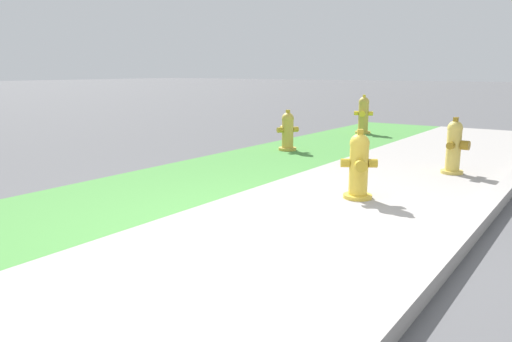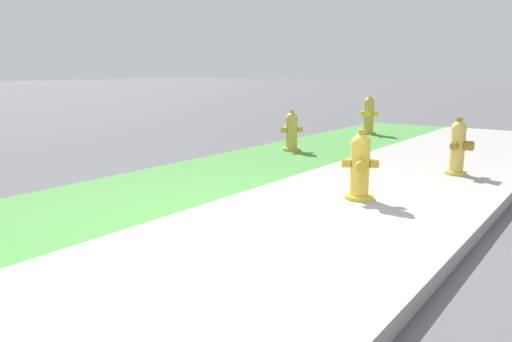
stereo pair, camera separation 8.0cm
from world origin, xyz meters
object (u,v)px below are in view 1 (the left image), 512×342
(fire_hydrant_across_street, at_px, (363,115))
(fire_hydrant_by_grass_verge, at_px, (359,166))
(fire_hydrant_at_driveway, at_px, (454,147))
(fire_hydrant_far_end, at_px, (288,131))

(fire_hydrant_across_street, bearing_deg, fire_hydrant_by_grass_verge, 98.32)
(fire_hydrant_at_driveway, bearing_deg, fire_hydrant_across_street, -138.25)
(fire_hydrant_by_grass_verge, bearing_deg, fire_hydrant_across_street, -98.10)
(fire_hydrant_across_street, bearing_deg, fire_hydrant_at_driveway, 114.52)
(fire_hydrant_by_grass_verge, relative_size, fire_hydrant_far_end, 1.08)
(fire_hydrant_at_driveway, height_order, fire_hydrant_far_end, fire_hydrant_at_driveway)
(fire_hydrant_by_grass_verge, distance_m, fire_hydrant_at_driveway, 1.95)
(fire_hydrant_by_grass_verge, relative_size, fire_hydrant_at_driveway, 0.99)
(fire_hydrant_at_driveway, distance_m, fire_hydrant_far_end, 2.81)
(fire_hydrant_at_driveway, distance_m, fire_hydrant_across_street, 4.20)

